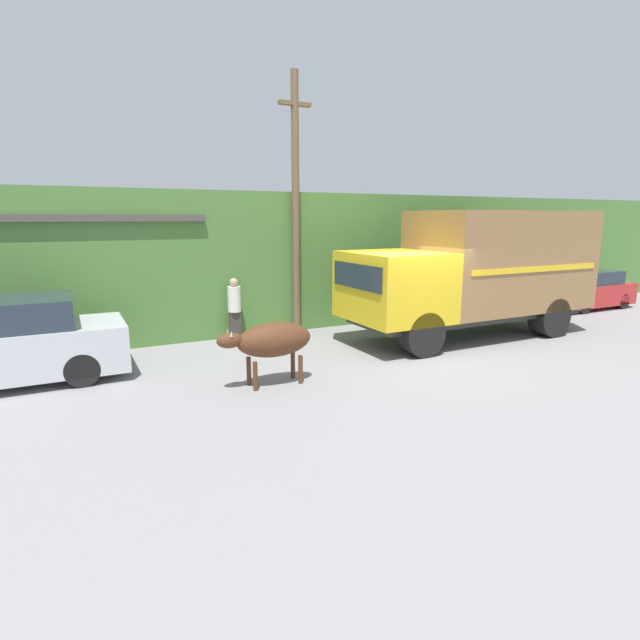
{
  "coord_description": "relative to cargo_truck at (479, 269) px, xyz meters",
  "views": [
    {
      "loc": [
        -7.3,
        -9.2,
        3.21
      ],
      "look_at": [
        -2.49,
        0.2,
        1.04
      ],
      "focal_mm": 28.0,
      "sensor_mm": 36.0,
      "label": 1
    }
  ],
  "objects": [
    {
      "name": "ground_plane",
      "position": [
        -2.67,
        -0.83,
        -1.84
      ],
      "size": [
        60.0,
        60.0,
        0.0
      ],
      "primitive_type": "plane",
      "color": "gray"
    },
    {
      "name": "cargo_truck",
      "position": [
        0.0,
        0.0,
        0.0
      ],
      "size": [
        7.13,
        2.51,
        3.39
      ],
      "rotation": [
        0.0,
        0.0,
        0.02
      ],
      "color": "#2D2D2D",
      "rests_on": "ground_plane"
    },
    {
      "name": "pedestrian_on_hill",
      "position": [
        -6.07,
        2.55,
        -0.93
      ],
      "size": [
        0.4,
        0.4,
        1.67
      ],
      "rotation": [
        0.0,
        0.0,
        2.97
      ],
      "color": "#38332D",
      "rests_on": "ground_plane"
    },
    {
      "name": "brown_cow",
      "position": [
        -6.54,
        -1.29,
        -0.95
      ],
      "size": [
        1.89,
        0.67,
        1.23
      ],
      "rotation": [
        0.0,
        0.0,
        0.09
      ],
      "color": "#512D19",
      "rests_on": "ground_plane"
    },
    {
      "name": "hillside_embankment",
      "position": [
        -2.67,
        5.95,
        0.11
      ],
      "size": [
        32.0,
        6.2,
        3.91
      ],
      "color": "#4C7A38",
      "rests_on": "ground_plane"
    },
    {
      "name": "hatchback_car",
      "position": [
        6.73,
        1.43,
        -1.19
      ],
      "size": [
        3.45,
        1.59,
        1.36
      ],
      "color": "#B22626",
      "rests_on": "ground_plane"
    },
    {
      "name": "building_backdrop",
      "position": [
        -9.67,
        4.06,
        -0.19
      ],
      "size": [
        5.93,
        2.7,
        3.29
      ],
      "color": "#99ADB7",
      "rests_on": "ground_plane"
    },
    {
      "name": "utility_pole",
      "position": [
        -4.22,
        2.66,
        1.77
      ],
      "size": [
        0.9,
        0.21,
        6.98
      ],
      "color": "brown",
      "rests_on": "ground_plane"
    }
  ]
}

